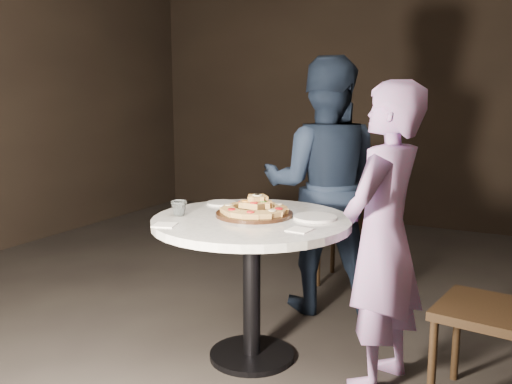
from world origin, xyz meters
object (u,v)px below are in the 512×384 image
water_glass (179,208)px  serving_board (254,214)px  chair_far (345,220)px  diner_teal (383,238)px  diner_navy (323,186)px  focaccia_pile (255,207)px  table (252,245)px

water_glass → serving_board: bearing=27.5°
chair_far → diner_teal: (0.62, -1.28, 0.24)m
chair_far → diner_navy: diner_navy is taller
water_glass → chair_far: chair_far is taller
diner_navy → focaccia_pile: bearing=67.2°
diner_teal → table: bearing=-74.5°
diner_navy → diner_teal: 1.03m
focaccia_pile → water_glass: (-0.36, -0.19, -0.01)m
serving_board → water_glass: bearing=-152.5°
serving_board → chair_far: chair_far is taller
chair_far → diner_navy: size_ratio=0.53×
chair_far → diner_teal: bearing=113.8°
chair_far → table: bearing=85.3°
serving_board → focaccia_pile: focaccia_pile is taller
table → water_glass: 0.43m
table → focaccia_pile: (-0.01, 0.06, 0.19)m
water_glass → chair_far: size_ratio=0.10×
serving_board → diner_navy: diner_navy is taller
water_glass → diner_navy: bearing=67.0°
focaccia_pile → diner_navy: (0.07, 0.83, -0.00)m
focaccia_pile → water_glass: focaccia_pile is taller
table → serving_board: serving_board is taller
serving_board → focaccia_pile: size_ratio=1.12×
table → water_glass: (-0.37, -0.13, 0.19)m
table → water_glass: bearing=-160.1°
serving_board → focaccia_pile: (0.00, 0.00, 0.04)m
diner_navy → diner_teal: size_ratio=1.11×
diner_navy → chair_far: bearing=-108.2°
diner_teal → chair_far: bearing=-143.8°
focaccia_pile → chair_far: size_ratio=0.42×
focaccia_pile → diner_navy: 0.83m
table → diner_navy: size_ratio=0.83×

